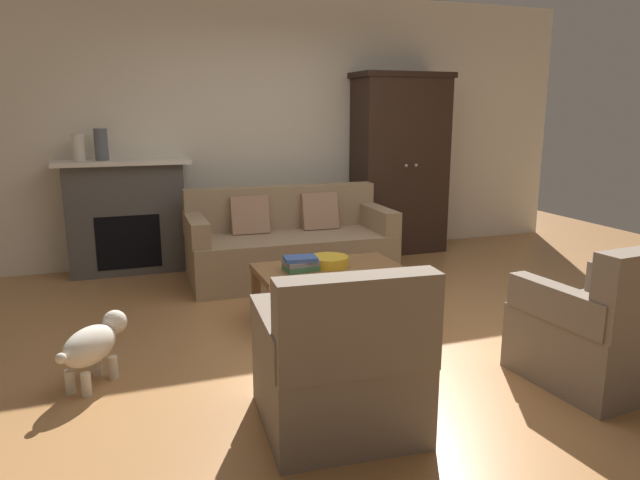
{
  "coord_description": "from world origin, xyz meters",
  "views": [
    {
      "loc": [
        -1.66,
        -3.68,
        1.59
      ],
      "look_at": [
        -0.09,
        0.71,
        0.55
      ],
      "focal_mm": 32.74,
      "sensor_mm": 36.0,
      "label": 1
    }
  ],
  "objects_px": {
    "mantel_vase_slate": "(101,145)",
    "dog": "(93,344)",
    "book_stack": "(301,263)",
    "armchair_near_left": "(340,370)",
    "couch": "(289,246)",
    "fruit_bowl": "(329,261)",
    "fireplace": "(126,216)",
    "mantel_vase_cream": "(79,148)",
    "armoire": "(399,164)",
    "armchair_near_right": "(605,332)"
  },
  "relations": [
    {
      "from": "armoire",
      "to": "armchair_near_left",
      "type": "distance_m",
      "value": 4.01
    },
    {
      "from": "fruit_bowl",
      "to": "armchair_near_left",
      "type": "bearing_deg",
      "value": -108.51
    },
    {
      "from": "mantel_vase_cream",
      "to": "fireplace",
      "type": "bearing_deg",
      "value": 2.7
    },
    {
      "from": "mantel_vase_cream",
      "to": "book_stack",
      "type": "bearing_deg",
      "value": -51.58
    },
    {
      "from": "mantel_vase_cream",
      "to": "armchair_near_left",
      "type": "distance_m",
      "value": 3.78
    },
    {
      "from": "fireplace",
      "to": "couch",
      "type": "bearing_deg",
      "value": -27.5
    },
    {
      "from": "couch",
      "to": "book_stack",
      "type": "distance_m",
      "value": 1.26
    },
    {
      "from": "armoire",
      "to": "mantel_vase_cream",
      "type": "bearing_deg",
      "value": 178.97
    },
    {
      "from": "fireplace",
      "to": "mantel_vase_cream",
      "type": "bearing_deg",
      "value": -177.3
    },
    {
      "from": "fruit_bowl",
      "to": "armchair_near_right",
      "type": "relative_size",
      "value": 0.34
    },
    {
      "from": "armoire",
      "to": "mantel_vase_slate",
      "type": "distance_m",
      "value": 3.14
    },
    {
      "from": "armoire",
      "to": "mantel_vase_cream",
      "type": "distance_m",
      "value": 3.34
    },
    {
      "from": "couch",
      "to": "mantel_vase_slate",
      "type": "bearing_deg",
      "value": 155.68
    },
    {
      "from": "book_stack",
      "to": "armchair_near_right",
      "type": "bearing_deg",
      "value": -47.88
    },
    {
      "from": "armoire",
      "to": "fruit_bowl",
      "type": "distance_m",
      "value": 2.47
    },
    {
      "from": "couch",
      "to": "mantel_vase_slate",
      "type": "relative_size",
      "value": 6.48
    },
    {
      "from": "mantel_vase_slate",
      "to": "armchair_near_left",
      "type": "relative_size",
      "value": 0.34
    },
    {
      "from": "mantel_vase_slate",
      "to": "dog",
      "type": "height_order",
      "value": "mantel_vase_slate"
    },
    {
      "from": "couch",
      "to": "book_stack",
      "type": "xyz_separation_m",
      "value": [
        -0.28,
        -1.22,
        0.16
      ]
    },
    {
      "from": "book_stack",
      "to": "fireplace",
      "type": "bearing_deg",
      "value": 120.68
    },
    {
      "from": "fruit_bowl",
      "to": "book_stack",
      "type": "relative_size",
      "value": 1.16
    },
    {
      "from": "fruit_bowl",
      "to": "book_stack",
      "type": "distance_m",
      "value": 0.25
    },
    {
      "from": "book_stack",
      "to": "armchair_near_right",
      "type": "distance_m",
      "value": 2.07
    },
    {
      "from": "fruit_bowl",
      "to": "armchair_near_left",
      "type": "relative_size",
      "value": 0.34
    },
    {
      "from": "fruit_bowl",
      "to": "armchair_near_right",
      "type": "xyz_separation_m",
      "value": [
        1.14,
        -1.57,
        -0.14
      ]
    },
    {
      "from": "armoire",
      "to": "mantel_vase_cream",
      "type": "height_order",
      "value": "armoire"
    },
    {
      "from": "mantel_vase_cream",
      "to": "armchair_near_right",
      "type": "bearing_deg",
      "value": -49.91
    },
    {
      "from": "couch",
      "to": "fruit_bowl",
      "type": "bearing_deg",
      "value": -91.72
    },
    {
      "from": "fruit_bowl",
      "to": "mantel_vase_slate",
      "type": "xyz_separation_m",
      "value": [
        -1.59,
        1.91,
        0.81
      ]
    },
    {
      "from": "armchair_near_right",
      "to": "dog",
      "type": "distance_m",
      "value": 3.01
    },
    {
      "from": "armoire",
      "to": "book_stack",
      "type": "xyz_separation_m",
      "value": [
        -1.78,
        -1.9,
        -0.52
      ]
    },
    {
      "from": "mantel_vase_slate",
      "to": "dog",
      "type": "xyz_separation_m",
      "value": [
        -0.1,
        -2.49,
        -1.02
      ]
    },
    {
      "from": "armchair_near_right",
      "to": "mantel_vase_cream",
      "type": "bearing_deg",
      "value": 130.09
    },
    {
      "from": "armchair_near_left",
      "to": "armchair_near_right",
      "type": "xyz_separation_m",
      "value": [
        1.65,
        -0.05,
        0.0
      ]
    },
    {
      "from": "fruit_bowl",
      "to": "armchair_near_left",
      "type": "distance_m",
      "value": 1.61
    },
    {
      "from": "mantel_vase_cream",
      "to": "armchair_near_left",
      "type": "bearing_deg",
      "value": -69.52
    },
    {
      "from": "armoire",
      "to": "armchair_near_right",
      "type": "distance_m",
      "value": 3.52
    },
    {
      "from": "armchair_near_left",
      "to": "dog",
      "type": "relative_size",
      "value": 1.81
    },
    {
      "from": "fireplace",
      "to": "couch",
      "type": "relative_size",
      "value": 0.65
    },
    {
      "from": "fireplace",
      "to": "couch",
      "type": "xyz_separation_m",
      "value": [
        1.45,
        -0.75,
        -0.25
      ]
    },
    {
      "from": "fruit_bowl",
      "to": "armoire",
      "type": "bearing_deg",
      "value": 50.32
    },
    {
      "from": "mantel_vase_cream",
      "to": "mantel_vase_slate",
      "type": "relative_size",
      "value": 0.84
    },
    {
      "from": "mantel_vase_slate",
      "to": "armchair_near_left",
      "type": "xyz_separation_m",
      "value": [
        1.08,
        -3.44,
        -0.95
      ]
    },
    {
      "from": "mantel_vase_cream",
      "to": "armchair_near_left",
      "type": "xyz_separation_m",
      "value": [
        1.28,
        -3.44,
        -0.93
      ]
    },
    {
      "from": "fireplace",
      "to": "dog",
      "type": "xyz_separation_m",
      "value": [
        -0.28,
        -2.51,
        -0.32
      ]
    },
    {
      "from": "couch",
      "to": "mantel_vase_cream",
      "type": "bearing_deg",
      "value": 158.08
    },
    {
      "from": "fireplace",
      "to": "dog",
      "type": "bearing_deg",
      "value": -96.41
    },
    {
      "from": "book_stack",
      "to": "armchair_near_left",
      "type": "xyz_separation_m",
      "value": [
        -0.27,
        -1.48,
        -0.16
      ]
    },
    {
      "from": "fruit_bowl",
      "to": "dog",
      "type": "distance_m",
      "value": 1.8
    },
    {
      "from": "couch",
      "to": "armchair_near_right",
      "type": "height_order",
      "value": "armchair_near_right"
    }
  ]
}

